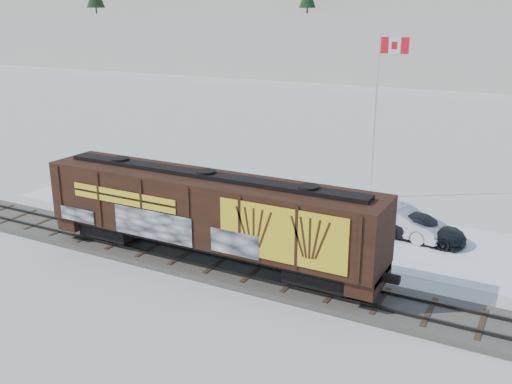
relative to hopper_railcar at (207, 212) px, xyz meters
The scene contains 8 objects.
ground 3.83m from the hopper_railcar, ahead, with size 500.00×500.00×0.00m, color white.
rail_track 3.72m from the hopper_railcar, ahead, with size 50.00×3.40×0.43m.
parking_strip 8.42m from the hopper_railcar, 71.02° to the left, with size 40.00×8.00×0.03m, color white.
hopper_railcar is the anchor object (origin of this frame).
flagpole 14.88m from the hopper_railcar, 75.42° to the left, with size 2.30×0.90×10.65m.
car_silver 8.58m from the hopper_railcar, 122.42° to the left, with size 1.78×4.43×1.51m, color silver.
car_white 11.25m from the hopper_railcar, 49.74° to the left, with size 1.75×5.01×1.65m, color silver.
car_dark 11.92m from the hopper_railcar, 44.96° to the left, with size 1.99×4.89×1.42m, color black.
Camera 1 is at (11.55, -21.37, 11.75)m, focal length 40.00 mm.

